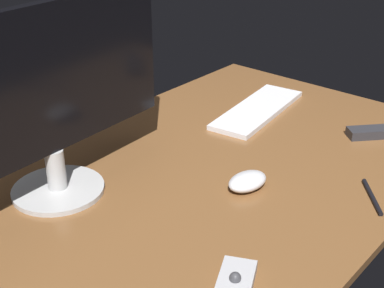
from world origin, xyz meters
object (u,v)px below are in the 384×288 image
computer_mouse (247,181)px  pen (372,197)px  keyboard (258,110)px  monitor (46,94)px

computer_mouse → pen: size_ratio=0.74×
keyboard → computer_mouse: (-36.39, -22.06, 1.04)cm
monitor → computer_mouse: monitor is taller
keyboard → pen: size_ratio=2.73×
computer_mouse → keyboard: bearing=39.3°
keyboard → computer_mouse: 42.57cm
monitor → pen: bearing=-54.7°
computer_mouse → monitor: bearing=140.5°
computer_mouse → pen: computer_mouse is taller
monitor → keyboard: (64.35, -8.56, -22.17)cm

